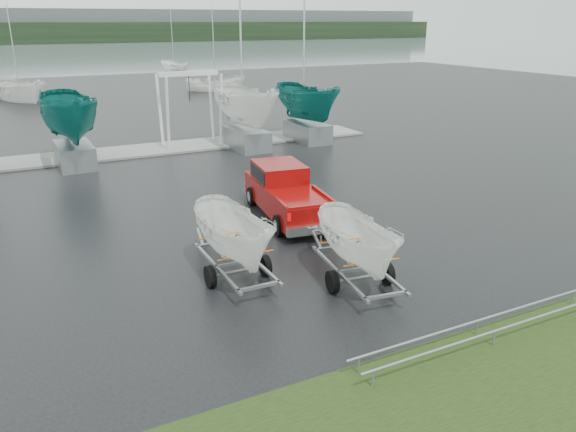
{
  "coord_description": "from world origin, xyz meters",
  "views": [
    {
      "loc": [
        -4.86,
        -17.23,
        6.76
      ],
      "look_at": [
        2.33,
        -3.1,
        1.2
      ],
      "focal_mm": 35.0,
      "sensor_mm": 36.0,
      "label": 1
    }
  ],
  "objects_px": {
    "pickup_truck": "(285,190)",
    "trailer_parked": "(233,193)",
    "trailer_hitched": "(360,202)",
    "boat_hoist": "(190,98)"
  },
  "relations": [
    {
      "from": "trailer_parked",
      "to": "pickup_truck",
      "type": "bearing_deg",
      "value": 49.6
    },
    {
      "from": "trailer_hitched",
      "to": "boat_hoist",
      "type": "relative_size",
      "value": 1.04
    },
    {
      "from": "boat_hoist",
      "to": "trailer_parked",
      "type": "bearing_deg",
      "value": -103.97
    },
    {
      "from": "pickup_truck",
      "to": "boat_hoist",
      "type": "relative_size",
      "value": 1.34
    },
    {
      "from": "pickup_truck",
      "to": "trailer_parked",
      "type": "xyz_separation_m",
      "value": [
        -3.63,
        -4.21,
        1.55
      ]
    },
    {
      "from": "pickup_truck",
      "to": "trailer_parked",
      "type": "relative_size",
      "value": 1.22
    },
    {
      "from": "pickup_truck",
      "to": "boat_hoist",
      "type": "xyz_separation_m",
      "value": [
        0.6,
        12.82,
        1.75
      ]
    },
    {
      "from": "trailer_parked",
      "to": "trailer_hitched",
      "type": "bearing_deg",
      "value": -33.63
    },
    {
      "from": "pickup_truck",
      "to": "boat_hoist",
      "type": "bearing_deg",
      "value": 95.54
    },
    {
      "from": "trailer_hitched",
      "to": "pickup_truck",
      "type": "bearing_deg",
      "value": 90.0
    }
  ]
}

